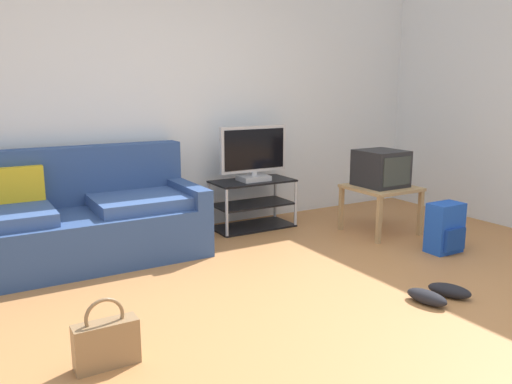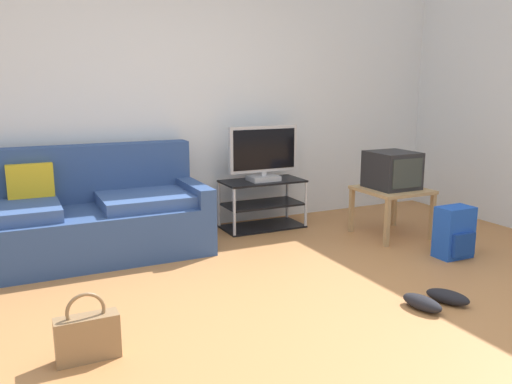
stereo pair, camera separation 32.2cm
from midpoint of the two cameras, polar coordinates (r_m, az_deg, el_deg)
The scene contains 10 objects.
ground_plane at distance 3.25m, azimuth 3.95°, elevation -14.44°, with size 9.00×9.80×0.02m, color #B27542.
wall_back at distance 5.13m, azimuth -11.69°, elevation 10.67°, with size 9.00×0.10×2.70m, color silver.
couch at distance 4.53m, azimuth -21.64°, elevation -3.11°, with size 2.08×0.90×0.91m.
tv_stand at distance 5.22m, azimuth -2.15°, elevation -1.34°, with size 0.82×0.42×0.49m.
flat_tv at distance 5.11m, azimuth -2.08°, elevation 4.21°, with size 0.73×0.22×0.54m.
side_table at distance 5.11m, azimuth 11.87°, elevation -0.07°, with size 0.59×0.59×0.46m.
crt_tv at distance 5.08m, azimuth 11.86°, elevation 2.57°, with size 0.41×0.43×0.35m.
backpack at distance 4.69m, azimuth 18.29°, elevation -3.83°, with size 0.30×0.26×0.43m.
handbag at distance 2.90m, azimuth -19.39°, elevation -15.38°, with size 0.33×0.11×0.37m.
sneakers_pair at distance 3.69m, azimuth 17.09°, elevation -10.71°, with size 0.43×0.31×0.09m.
Camera 1 is at (-1.80, -2.33, 1.42)m, focal length 36.29 mm.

